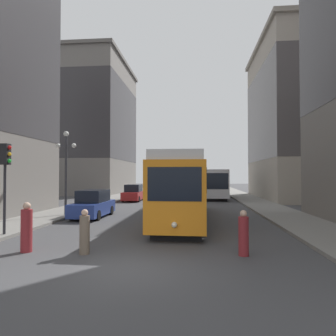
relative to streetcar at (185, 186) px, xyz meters
name	(u,v)px	position (x,y,z in m)	size (l,w,h in m)	color
ground_plane	(132,269)	(-1.18, -10.64, -2.10)	(200.00, 200.00, 0.00)	#424244
sidewalk_left	(135,193)	(-9.13, 29.36, -2.03)	(3.28, 120.00, 0.15)	gray
sidewalk_right	(236,193)	(6.76, 29.36, -2.03)	(3.28, 120.00, 0.15)	gray
streetcar	(185,186)	(0.00, 0.00, 0.00)	(2.92, 14.73, 3.89)	black
transit_bus	(214,182)	(2.90, 19.74, -0.15)	(2.61, 12.87, 3.45)	black
parked_car_left_near	(133,193)	(-6.19, 13.96, -1.26)	(1.92, 4.59, 1.82)	black
parked_car_left_mid	(93,205)	(-6.19, 0.52, -1.26)	(1.91, 4.72, 1.82)	black
pedestrian_crossing_near	(85,233)	(-3.22, -9.09, -1.36)	(0.36, 0.36, 1.59)	#6B5B4C
pedestrian_crossing_far	(244,234)	(2.37, -8.81, -1.36)	(0.35, 0.35, 1.58)	maroon
pedestrian_on_sidewalk	(27,229)	(-5.45, -8.99, -1.26)	(0.41, 0.41, 1.81)	maroon
traffic_light_near_left	(5,164)	(-7.87, -6.54, 1.20)	(0.47, 0.36, 4.08)	#232328
lamp_post_left_near	(66,160)	(-8.09, 0.52, 1.75)	(1.41, 0.36, 5.66)	#333338
building_left_midblock	(78,126)	(-18.69, 29.66, 8.80)	(16.44, 18.37, 21.21)	slate
building_right_corner	(304,118)	(13.69, 19.03, 7.65)	(11.17, 17.50, 18.98)	#A89E8E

